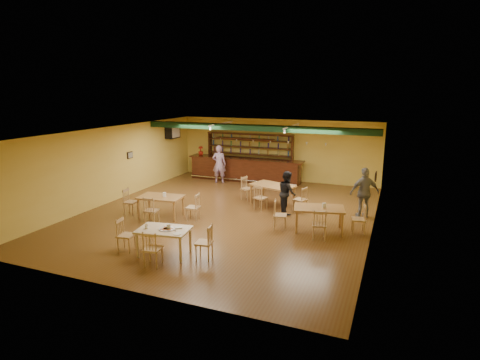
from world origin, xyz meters
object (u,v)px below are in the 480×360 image
at_px(near_table, 164,242).
at_px(dining_table_d, 319,219).
at_px(dining_table_c, 161,207).
at_px(bar_counter, 245,170).
at_px(patron_bar, 219,164).
at_px(patron_right_a, 287,192).
at_px(dining_table_b, 272,195).

bearing_deg(near_table, dining_table_d, 35.62).
distance_m(dining_table_c, near_table, 3.34).
bearing_deg(near_table, bar_counter, 88.92).
relative_size(bar_counter, patron_bar, 3.15).
height_order(dining_table_c, dining_table_d, dining_table_d).
distance_m(dining_table_d, patron_right_a, 2.03).
relative_size(bar_counter, dining_table_d, 3.69).
xyz_separation_m(near_table, patron_bar, (-2.19, 8.32, 0.54)).
bearing_deg(dining_table_b, dining_table_d, -25.77).
relative_size(dining_table_b, dining_table_c, 1.08).
distance_m(patron_bar, patron_right_a, 5.55).
height_order(bar_counter, dining_table_b, bar_counter).
bearing_deg(bar_counter, dining_table_d, -50.33).
bearing_deg(dining_table_d, dining_table_b, 123.20).
bearing_deg(patron_bar, patron_right_a, 128.79).
distance_m(bar_counter, dining_table_b, 4.31).
distance_m(dining_table_b, near_table, 5.78).
xyz_separation_m(dining_table_c, near_table, (1.88, -2.76, -0.01)).
bearing_deg(patron_right_a, near_table, 126.75).
distance_m(near_table, patron_right_a, 5.29).
relative_size(dining_table_d, patron_right_a, 0.99).
height_order(dining_table_b, dining_table_c, dining_table_b).
relative_size(patron_bar, patron_right_a, 1.16).
bearing_deg(patron_bar, dining_table_c, 80.90).
distance_m(bar_counter, dining_table_c, 6.43).
height_order(bar_counter, near_table, bar_counter).
distance_m(dining_table_b, patron_bar, 4.46).
bearing_deg(patron_bar, bar_counter, -153.26).
xyz_separation_m(bar_counter, patron_bar, (-1.02, -0.83, 0.35)).
height_order(dining_table_b, near_table, dining_table_b).
distance_m(bar_counter, near_table, 9.22).
bearing_deg(patron_right_a, dining_table_c, 87.85).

